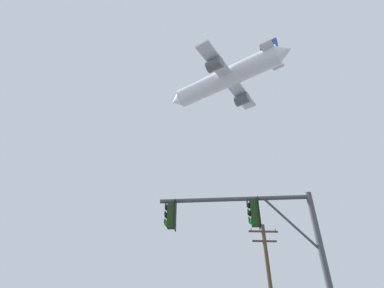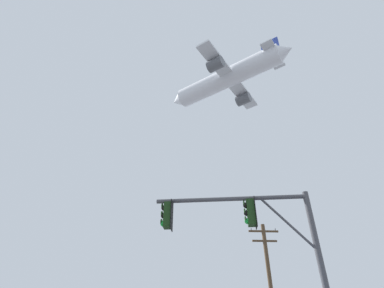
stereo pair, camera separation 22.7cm
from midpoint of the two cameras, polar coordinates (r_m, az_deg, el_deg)
signal_pole_near at (r=10.38m, az=12.06°, el=-16.55°), size 5.29×0.98×5.59m
utility_pole at (r=22.63m, az=14.44°, el=-24.23°), size 2.20×0.28×8.30m
airplane at (r=57.98m, az=6.47°, el=12.40°), size 22.19×18.03×6.95m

